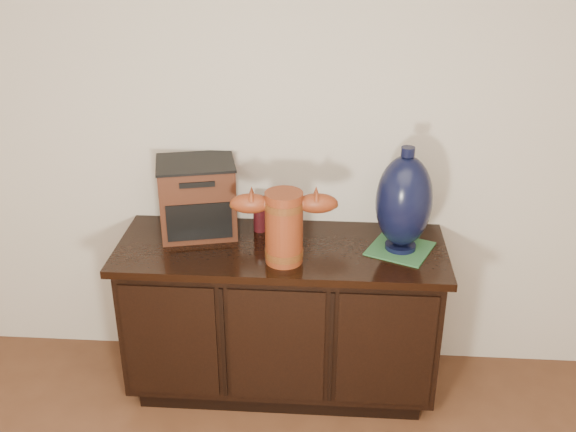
# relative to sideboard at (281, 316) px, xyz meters

# --- Properties ---
(sideboard) EXTENTS (1.46, 0.56, 0.75)m
(sideboard) POSITION_rel_sideboard_xyz_m (0.00, 0.00, 0.00)
(sideboard) COLOR black
(sideboard) RESTS_ON ground
(terracotta_vessel) EXTENTS (0.45, 0.17, 0.32)m
(terracotta_vessel) POSITION_rel_sideboard_xyz_m (0.02, -0.13, 0.55)
(terracotta_vessel) COLOR maroon
(terracotta_vessel) RESTS_ON sideboard
(tv_radio) EXTENTS (0.40, 0.35, 0.34)m
(tv_radio) POSITION_rel_sideboard_xyz_m (-0.39, 0.12, 0.54)
(tv_radio) COLOR #441E11
(tv_radio) RESTS_ON sideboard
(green_mat) EXTENTS (0.33, 0.33, 0.01)m
(green_mat) POSITION_rel_sideboard_xyz_m (0.52, 0.01, 0.37)
(green_mat) COLOR #2A5E33
(green_mat) RESTS_ON sideboard
(lamp_base) EXTENTS (0.32, 0.32, 0.47)m
(lamp_base) POSITION_rel_sideboard_xyz_m (0.52, 0.01, 0.60)
(lamp_base) COLOR black
(lamp_base) RESTS_ON green_mat
(spray_can) EXTENTS (0.06, 0.06, 0.17)m
(spray_can) POSITION_rel_sideboard_xyz_m (-0.11, 0.15, 0.45)
(spray_can) COLOR #560E15
(spray_can) RESTS_ON sideboard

